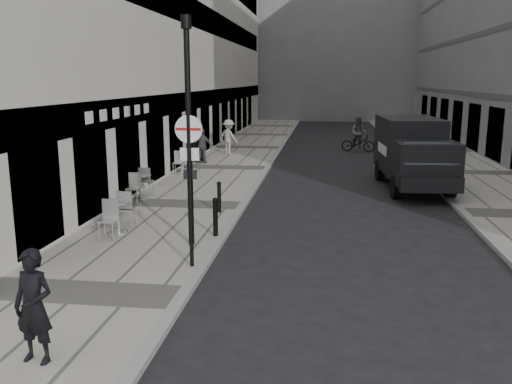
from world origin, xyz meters
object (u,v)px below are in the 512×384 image
Objects in this scene: panel_van at (412,150)px; cyclist at (358,138)px; walking_man at (34,306)px; lamppost at (189,121)px; sign_post at (190,168)px.

panel_van is 2.83× the size of cyclist.
cyclist is (-1.42, 10.68, -0.71)m from panel_van.
panel_van is (7.43, 14.46, 0.54)m from walking_man.
cyclist is (6.02, 25.14, -0.17)m from walking_man.
lamppost is (0.85, 5.88, 2.21)m from walking_man.
lamppost reaches higher than panel_van.
lamppost reaches higher than walking_man.
cyclist is (4.77, 20.84, -1.50)m from sign_post.
panel_van reaches higher than walking_man.
sign_post is 0.62× the size of lamppost.
walking_man is 25.85m from cyclist.
walking_man is 0.50× the size of sign_post.
cyclist is at bearing 85.46° from walking_man.
walking_man is 0.31× the size of lamppost.
lamppost is at bearing -131.25° from panel_van.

